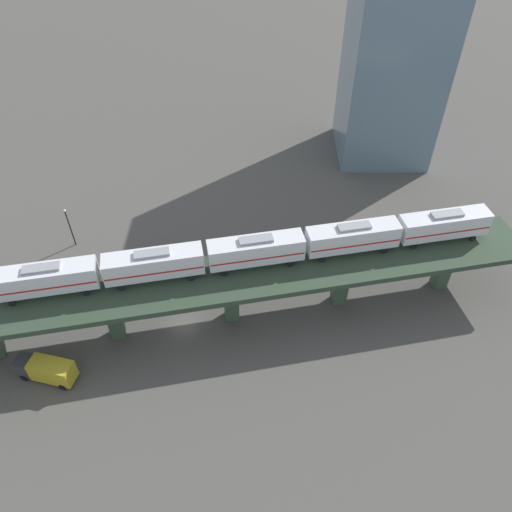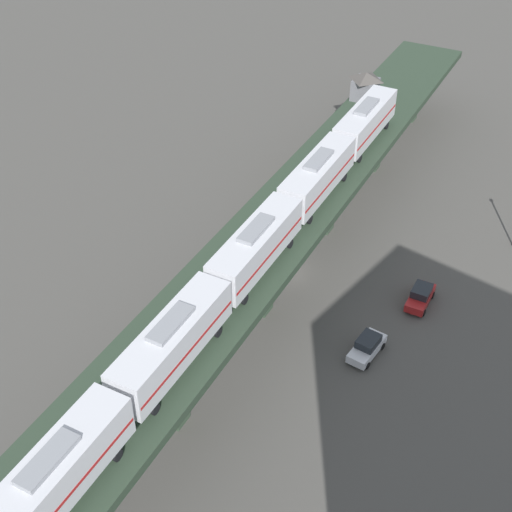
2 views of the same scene
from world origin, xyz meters
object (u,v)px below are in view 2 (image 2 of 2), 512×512
Objects in this scene: subway_train at (256,246)px; street_car_white at (367,347)px; signal_hut at (365,85)px; delivery_truck at (313,170)px; street_car_red at (421,296)px.

street_car_white is (-8.90, -4.64, -9.55)m from subway_train.
subway_train is at bearing 107.83° from signal_hut.
delivery_truck is at bearing 84.55° from signal_hut.
street_car_red is (-9.18, -13.71, -9.55)m from subway_train.
subway_train is at bearing 56.21° from street_car_red.
signal_hut is 0.84× the size of street_car_white.
signal_hut is at bearing -55.95° from street_car_white.
signal_hut is 29.89m from street_car_red.
street_car_white is at bearing 88.27° from street_car_red.
subway_train reaches higher than street_car_white.
street_car_white is at bearing 124.05° from signal_hut.
street_car_red is 1.03× the size of street_car_white.
delivery_truck is at bearing -28.34° from street_car_red.
street_car_red is 9.08m from street_car_white.
signal_hut is at bearing -95.45° from delivery_truck.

